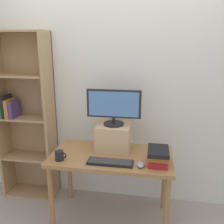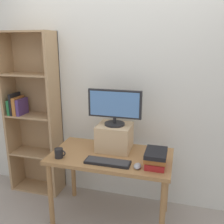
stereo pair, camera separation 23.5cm
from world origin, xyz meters
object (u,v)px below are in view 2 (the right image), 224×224
(computer_monitor, at_px, (114,106))
(keyboard, at_px, (108,162))
(bookshelf_unit, at_px, (33,114))
(computer_mouse, at_px, (137,166))
(book_stack, at_px, (156,158))
(desk, at_px, (111,163))
(coffee_mug, at_px, (59,153))
(riser_box, at_px, (114,137))

(computer_monitor, distance_m, keyboard, 0.54)
(bookshelf_unit, bearing_deg, keyboard, -25.29)
(computer_monitor, bearing_deg, computer_mouse, -47.72)
(book_stack, bearing_deg, computer_monitor, 150.52)
(keyboard, relative_size, book_stack, 1.62)
(desk, xyz_separation_m, keyboard, (0.02, -0.18, 0.10))
(desk, bearing_deg, coffee_mug, -156.78)
(bookshelf_unit, distance_m, riser_box, 1.06)
(bookshelf_unit, xyz_separation_m, riser_box, (1.04, -0.19, -0.10))
(bookshelf_unit, distance_m, computer_mouse, 1.45)
(desk, relative_size, book_stack, 4.57)
(keyboard, xyz_separation_m, book_stack, (0.42, 0.07, 0.06))
(keyboard, bearing_deg, bookshelf_unit, 154.71)
(computer_monitor, xyz_separation_m, book_stack, (0.44, -0.25, -0.37))
(computer_monitor, distance_m, book_stack, 0.63)
(keyboard, bearing_deg, desk, 96.27)
(riser_box, bearing_deg, computer_monitor, -90.00)
(bookshelf_unit, relative_size, keyboard, 4.58)
(computer_monitor, bearing_deg, keyboard, -85.59)
(desk, distance_m, computer_monitor, 0.56)
(desk, xyz_separation_m, bookshelf_unit, (-1.04, 0.32, 0.33))
(bookshelf_unit, bearing_deg, computer_monitor, -10.18)
(bookshelf_unit, bearing_deg, coffee_mug, -41.03)
(coffee_mug, bearing_deg, desk, 23.22)
(desk, height_order, keyboard, keyboard)
(book_stack, xyz_separation_m, coffee_mug, (-0.89, -0.08, -0.03))
(book_stack, bearing_deg, bookshelf_unit, 163.57)
(coffee_mug, bearing_deg, computer_monitor, 36.22)
(keyboard, distance_m, book_stack, 0.43)
(book_stack, bearing_deg, computer_mouse, -152.23)
(coffee_mug, bearing_deg, keyboard, 1.46)
(computer_mouse, distance_m, coffee_mug, 0.75)
(computer_mouse, bearing_deg, computer_monitor, 132.28)
(bookshelf_unit, xyz_separation_m, computer_mouse, (1.34, -0.51, -0.22))
(riser_box, height_order, book_stack, riser_box)
(computer_monitor, xyz_separation_m, coffee_mug, (-0.45, -0.33, -0.40))
(desk, height_order, book_stack, book_stack)
(riser_box, distance_m, computer_mouse, 0.46)
(book_stack, relative_size, coffee_mug, 2.34)
(computer_mouse, distance_m, book_stack, 0.17)
(desk, distance_m, keyboard, 0.21)
(keyboard, xyz_separation_m, coffee_mug, (-0.47, -0.01, 0.03))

